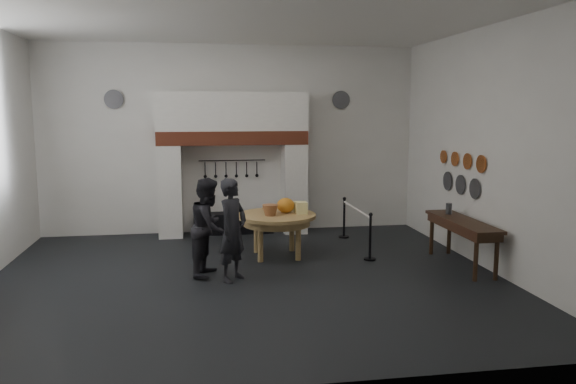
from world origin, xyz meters
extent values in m
cube|color=black|center=(0.00, 0.00, 0.00)|extent=(9.00, 8.00, 0.02)
cube|color=silver|center=(0.00, 0.00, 4.50)|extent=(9.00, 8.00, 0.02)
cube|color=silver|center=(0.00, 4.00, 2.25)|extent=(9.00, 0.02, 4.50)
cube|color=silver|center=(0.00, -4.00, 2.25)|extent=(9.00, 0.02, 4.50)
cube|color=silver|center=(4.50, 0.00, 2.25)|extent=(0.02, 8.00, 4.50)
cube|color=silver|center=(-1.48, 3.65, 1.07)|extent=(0.55, 0.70, 2.15)
cube|color=silver|center=(1.48, 3.65, 1.07)|extent=(0.55, 0.70, 2.15)
cube|color=#9E442B|center=(0.00, 3.65, 2.31)|extent=(3.50, 0.72, 0.32)
cube|color=silver|center=(0.00, 3.65, 2.92)|extent=(3.50, 0.70, 0.90)
cube|color=black|center=(0.00, 3.72, 0.25)|extent=(1.90, 0.45, 0.50)
cylinder|color=black|center=(0.00, 3.92, 1.75)|extent=(1.60, 0.02, 0.02)
cylinder|color=tan|center=(0.73, 1.42, 0.84)|extent=(1.89, 1.89, 0.07)
ellipsoid|color=orange|center=(0.93, 1.52, 1.03)|extent=(0.36, 0.36, 0.31)
cube|color=#F8ED94|center=(1.23, 1.37, 0.99)|extent=(0.22, 0.22, 0.24)
cube|color=#E2E087|center=(1.21, 1.67, 0.97)|extent=(0.18, 0.18, 0.20)
cone|color=#A4623C|center=(0.58, 1.27, 0.98)|extent=(0.38, 0.38, 0.22)
ellipsoid|color=#9F6338|center=(0.63, 1.77, 0.94)|extent=(0.31, 0.18, 0.13)
imported|color=black|center=(-0.25, -0.06, 0.90)|extent=(0.74, 0.78, 1.80)
imported|color=black|center=(-0.65, 0.34, 0.88)|extent=(0.90, 1.02, 1.77)
cube|color=#3C2115|center=(4.10, 0.13, 0.87)|extent=(0.55, 2.20, 0.06)
cylinder|color=#48484D|center=(4.10, 0.73, 1.01)|extent=(0.12, 0.12, 0.22)
cylinder|color=#C6662D|center=(4.46, 0.20, 1.95)|extent=(0.03, 0.34, 0.34)
cylinder|color=#C6662D|center=(4.46, 0.75, 1.95)|extent=(0.03, 0.32, 0.32)
cylinder|color=#C6662D|center=(4.46, 1.30, 1.95)|extent=(0.03, 0.30, 0.30)
cylinder|color=#C6662D|center=(4.46, 1.85, 1.95)|extent=(0.03, 0.28, 0.28)
cylinder|color=#4C4C51|center=(4.46, 0.40, 1.45)|extent=(0.03, 0.40, 0.40)
cylinder|color=#4C4C51|center=(4.46, 1.00, 1.45)|extent=(0.03, 0.40, 0.40)
cylinder|color=#4C4C51|center=(4.46, 1.60, 1.45)|extent=(0.03, 0.40, 0.40)
cylinder|color=#4C4C51|center=(-2.70, 3.96, 3.20)|extent=(0.44, 0.03, 0.44)
cylinder|color=#4C4C51|center=(2.70, 3.96, 3.20)|extent=(0.44, 0.03, 0.44)
cylinder|color=black|center=(2.52, 0.84, 0.45)|extent=(0.05, 0.05, 0.90)
cylinder|color=black|center=(2.52, 2.84, 0.45)|extent=(0.05, 0.05, 0.90)
cylinder|color=white|center=(2.52, 1.84, 0.85)|extent=(0.04, 2.00, 0.04)
camera|label=1|loc=(-0.83, -9.62, 2.97)|focal=35.00mm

